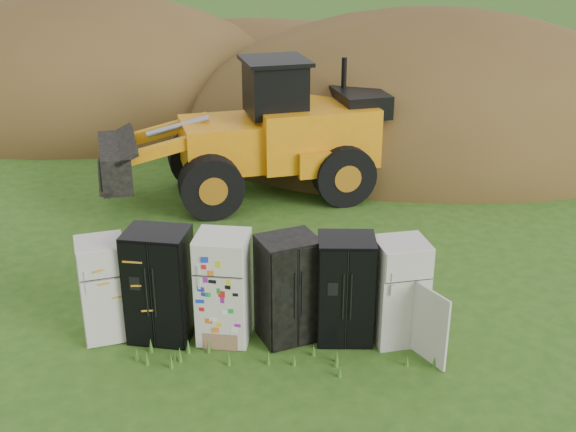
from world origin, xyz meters
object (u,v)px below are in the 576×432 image
Objects in this scene: fridge_black_right at (345,289)px; fridge_sticker at (224,288)px; fridge_dark_mid at (288,288)px; wheel_loader at (241,131)px; fridge_open_door at (399,291)px; fridge_leftmost at (104,289)px; fridge_black_side at (160,285)px.

fridge_sticker is at bearing -179.28° from fridge_black_right.
fridge_dark_mid is 0.26× the size of wheel_loader.
fridge_black_right is 0.87m from fridge_open_door.
fridge_leftmost is 0.93m from fridge_black_side.
wheel_loader reaches higher than fridge_leftmost.
fridge_open_door is 7.13m from wheel_loader.
fridge_black_right is 1.02× the size of fridge_open_door.
fridge_open_door is (3.88, -0.04, -0.07)m from fridge_black_side.
wheel_loader is at bearing 97.89° from fridge_sticker.
fridge_open_door is at bearing -1.70° from fridge_black_right.
fridge_black_side is at bearing 179.80° from fridge_black_right.
fridge_open_door is at bearing 6.39° from fridge_sticker.
fridge_black_right is 6.79m from wheel_loader.
fridge_black_right is at bearing -87.13° from wheel_loader.
fridge_black_side reaches higher than fridge_dark_mid.
fridge_leftmost is 1.97m from fridge_sticker.
fridge_black_side reaches higher than fridge_black_right.
fridge_sticker reaches higher than fridge_leftmost.
fridge_dark_mid is 0.93m from fridge_black_right.
fridge_sticker reaches higher than fridge_open_door.
fridge_dark_mid is 1.00× the size of fridge_black_right.
fridge_black_side is 1.02× the size of fridge_sticker.
fridge_black_side is 1.04m from fridge_sticker.
fridge_black_side is 0.27× the size of wheel_loader.
fridge_black_right is 0.26× the size of wheel_loader.
fridge_black_right is (1.97, 0.02, -0.03)m from fridge_sticker.
fridge_leftmost is 3.01m from fridge_dark_mid.
fridge_sticker is at bearing 6.28° from fridge_black_side.
fridge_black_right is (0.93, -0.01, 0.00)m from fridge_dark_mid.
fridge_dark_mid reaches higher than fridge_leftmost.
fridge_dark_mid is 1.79m from fridge_open_door.
fridge_dark_mid is (3.01, -0.04, 0.04)m from fridge_leftmost.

